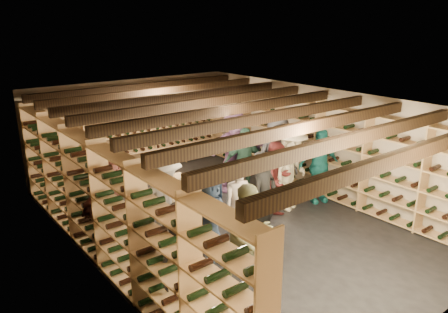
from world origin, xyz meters
TOP-DOWN VIEW (x-y plane):
  - ground at (0.00, 0.00)m, footprint 8.00×8.00m
  - walls at (0.00, 0.00)m, footprint 5.52×8.02m
  - ceiling at (0.00, 0.00)m, footprint 5.50×8.00m
  - ceiling_joists at (0.00, 0.00)m, footprint 5.40×7.12m
  - wine_rack_left at (-2.57, 0.00)m, footprint 0.32×7.50m
  - wine_rack_right at (2.57, 0.00)m, footprint 0.32×7.50m
  - wine_rack_back at (0.00, 3.83)m, footprint 4.70×0.30m
  - crate_stack_left at (-0.43, 1.30)m, footprint 0.54×0.39m
  - crate_stack_right at (0.92, 1.80)m, footprint 0.59×0.51m
  - crate_loose at (-0.02, 1.30)m, footprint 0.54×0.39m
  - person_0 at (-2.18, -1.74)m, footprint 0.84×0.59m
  - person_1 at (-0.02, -0.99)m, footprint 0.70×0.55m
  - person_2 at (-1.08, -1.81)m, footprint 0.86×0.71m
  - person_3 at (1.40, -0.28)m, footprint 1.32×1.00m
  - person_4 at (2.18, -0.37)m, footprint 1.04×0.69m
  - person_5 at (-2.18, 0.55)m, footprint 1.62×1.06m
  - person_6 at (-1.11, -0.88)m, footprint 0.81×0.62m
  - person_7 at (-0.57, -0.96)m, footprint 0.63×0.47m
  - person_8 at (0.87, -0.41)m, footprint 0.83×0.68m
  - person_9 at (-1.44, 0.00)m, footprint 1.17×0.78m
  - person_10 at (1.03, 0.78)m, footprint 1.02×0.67m
  - person_11 at (1.19, 1.30)m, footprint 1.84×0.94m
  - person_12 at (1.53, 0.26)m, footprint 1.09×0.90m

SIDE VIEW (x-z plane):
  - ground at x=0.00m, z-range 0.00..0.00m
  - crate_loose at x=-0.02m, z-range 0.00..0.17m
  - crate_stack_right at x=0.92m, z-range 0.00..0.34m
  - crate_stack_left at x=-0.43m, z-range 0.00..0.68m
  - person_6 at x=-1.11m, z-range 0.00..1.50m
  - person_7 at x=-0.57m, z-range 0.00..1.57m
  - person_8 at x=0.87m, z-range 0.00..1.59m
  - person_2 at x=-1.08m, z-range 0.00..1.60m
  - person_0 at x=-2.18m, z-range 0.00..1.61m
  - person_10 at x=1.03m, z-range 0.00..1.62m
  - person_4 at x=2.18m, z-range 0.00..1.65m
  - person_5 at x=-2.18m, z-range 0.00..1.67m
  - person_1 at x=-0.02m, z-range 0.00..1.69m
  - person_9 at x=-1.44m, z-range 0.00..1.70m
  - person_3 at x=1.40m, z-range 0.00..1.82m
  - person_11 at x=1.19m, z-range 0.00..1.90m
  - person_12 at x=1.53m, z-range 0.00..1.90m
  - wine_rack_back at x=0.00m, z-range 0.00..2.15m
  - wine_rack_left at x=-2.57m, z-range 0.00..2.15m
  - wine_rack_right at x=2.57m, z-range 0.00..2.15m
  - walls at x=0.00m, z-range 0.00..2.40m
  - ceiling_joists at x=0.00m, z-range 2.17..2.35m
  - ceiling at x=0.00m, z-range 2.40..2.40m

